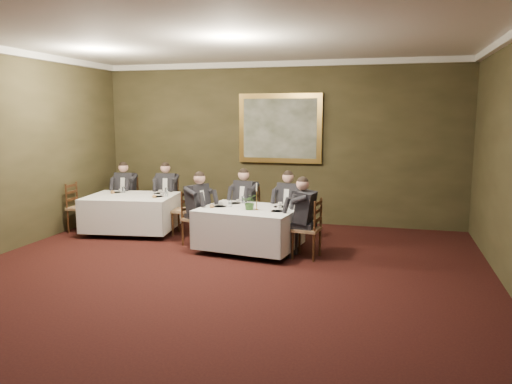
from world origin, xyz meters
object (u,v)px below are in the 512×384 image
at_px(diner_sec_backright, 167,201).
at_px(chair_sec_endleft, 81,218).
at_px(chair_sec_backleft, 127,210).
at_px(diner_sec_backleft, 126,200).
at_px(table_main, 249,226).
at_px(chair_main_backleft, 246,223).
at_px(diner_main_endright, 307,228).
at_px(chair_main_endleft, 197,230).
at_px(chair_main_backright, 290,227).
at_px(painting, 280,128).
at_px(table_second, 132,211).
at_px(diner_main_backright, 290,215).
at_px(chair_sec_backright, 168,211).
at_px(candlestick, 257,200).
at_px(diner_main_endleft, 197,218).
at_px(chair_main_endright, 307,241).
at_px(chair_sec_endright, 185,220).
at_px(centerpiece, 250,201).
at_px(diner_main_backleft, 246,212).

bearing_deg(diner_sec_backright, chair_sec_endleft, 27.85).
bearing_deg(chair_sec_backleft, diner_sec_backleft, 90.00).
bearing_deg(table_main, chair_sec_backleft, 154.83).
distance_m(chair_main_backleft, diner_main_endright, 1.74).
bearing_deg(chair_main_endleft, diner_sec_backright, -117.83).
distance_m(chair_main_backright, painting, 2.52).
relative_size(table_second, diner_main_backright, 1.41).
bearing_deg(chair_sec_backleft, chair_main_backright, 165.94).
xyz_separation_m(table_second, diner_main_endright, (3.70, -0.85, 0.06)).
relative_size(table_main, chair_sec_backleft, 1.84).
distance_m(diner_main_backright, diner_sec_backleft, 3.88).
height_order(chair_sec_backright, chair_sec_endleft, same).
bearing_deg(chair_main_backright, candlestick, 82.52).
bearing_deg(chair_main_endleft, chair_main_backright, 132.85).
distance_m(diner_main_backright, diner_main_endleft, 1.72).
relative_size(table_main, chair_sec_endleft, 1.84).
relative_size(diner_main_endright, chair_sec_backleft, 1.35).
distance_m(chair_main_endright, diner_sec_backright, 3.82).
xyz_separation_m(diner_main_backright, chair_sec_endright, (-2.14, 0.07, -0.23)).
xyz_separation_m(chair_main_backright, chair_sec_endleft, (-4.32, -0.23, 0.00)).
bearing_deg(diner_main_backright, chair_sec_endright, 15.29).
height_order(chair_main_backleft, chair_sec_endleft, same).
bearing_deg(centerpiece, chair_main_backleft, 109.71).
bearing_deg(diner_sec_backleft, chair_main_backleft, 165.35).
bearing_deg(chair_main_backleft, chair_main_endleft, 60.91).
height_order(diner_main_backright, chair_main_endleft, diner_main_backright).
xyz_separation_m(table_second, diner_sec_backleft, (-0.58, 0.81, 0.06)).
bearing_deg(diner_main_backleft, centerpiece, 124.72).
height_order(chair_main_backleft, chair_sec_backleft, same).
bearing_deg(diner_main_endleft, painting, 177.41).
height_order(chair_sec_endright, candlestick, candlestick).
bearing_deg(table_second, chair_sec_endright, 7.56).
height_order(chair_main_endright, candlestick, candlestick).
relative_size(diner_main_backright, diner_sec_backleft, 1.00).
bearing_deg(chair_sec_endleft, chair_main_backright, 90.15).
bearing_deg(chair_main_backright, chair_sec_endleft, 20.23).
height_order(diner_main_backleft, candlestick, diner_main_backleft).
bearing_deg(diner_main_endright, diner_sec_backright, 69.34).
relative_size(table_second, diner_sec_backleft, 1.41).
xyz_separation_m(diner_main_backright, chair_sec_backright, (-2.89, 0.87, -0.23)).
bearing_deg(chair_sec_endright, diner_main_endleft, -148.20).
xyz_separation_m(diner_main_backleft, diner_main_endright, (1.36, -1.05, 0.00)).
distance_m(diner_main_endleft, painting, 2.98).
height_order(table_main, candlestick, candlestick).
height_order(diner_main_endleft, chair_sec_backright, diner_main_endleft).
distance_m(diner_sec_backright, chair_sec_endleft, 1.81).
bearing_deg(chair_main_endleft, chair_sec_endright, -121.15).
bearing_deg(diner_main_endleft, diner_main_backleft, 158.05).
xyz_separation_m(table_second, chair_sec_endleft, (-1.09, -0.14, -0.17)).
bearing_deg(diner_sec_backright, diner_sec_backleft, -1.48).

